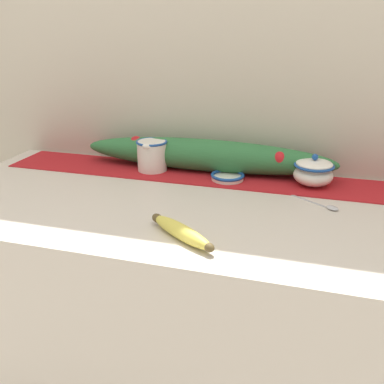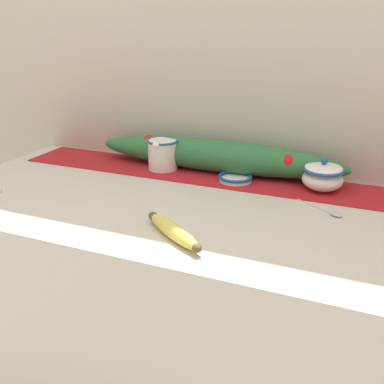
% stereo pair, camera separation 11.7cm
% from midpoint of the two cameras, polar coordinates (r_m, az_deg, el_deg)
% --- Properties ---
extents(countertop, '(1.51, 0.70, 0.88)m').
position_cam_midpoint_polar(countertop, '(1.47, -3.72, -17.31)').
color(countertop, beige).
rests_on(countertop, ground_plane).
extents(back_wall, '(2.31, 0.04, 2.40)m').
position_cam_midpoint_polar(back_wall, '(1.50, 0.47, 15.51)').
color(back_wall, '#B7AD99').
rests_on(back_wall, ground_plane).
extents(table_runner, '(1.39, 0.20, 0.00)m').
position_cam_midpoint_polar(table_runner, '(1.45, -0.98, 2.25)').
color(table_runner, '#A8191E').
rests_on(table_runner, countertop).
extents(cream_pitcher, '(0.11, 0.13, 0.11)m').
position_cam_midpoint_polar(cream_pitcher, '(1.49, -7.58, 4.97)').
color(cream_pitcher, white).
rests_on(cream_pitcher, countertop).
extents(sugar_bowl, '(0.12, 0.12, 0.10)m').
position_cam_midpoint_polar(sugar_bowl, '(1.38, 13.58, 2.60)').
color(sugar_bowl, white).
rests_on(sugar_bowl, countertop).
extents(small_dish, '(0.11, 0.11, 0.02)m').
position_cam_midpoint_polar(small_dish, '(1.40, 2.38, 2.03)').
color(small_dish, white).
rests_on(small_dish, countertop).
extents(banana, '(0.20, 0.15, 0.04)m').
position_cam_midpoint_polar(banana, '(1.02, -4.77, -5.36)').
color(banana, '#DBCC4C').
rests_on(banana, countertop).
extents(spoon, '(0.16, 0.11, 0.01)m').
position_cam_midpoint_polar(spoon, '(1.23, 15.09, -1.94)').
color(spoon, '#B7B7BC').
rests_on(spoon, countertop).
extents(poinsettia_garland, '(0.89, 0.12, 0.11)m').
position_cam_midpoint_polar(poinsettia_garland, '(1.47, -0.48, 4.93)').
color(poinsettia_garland, '#2D6B38').
rests_on(poinsettia_garland, countertop).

